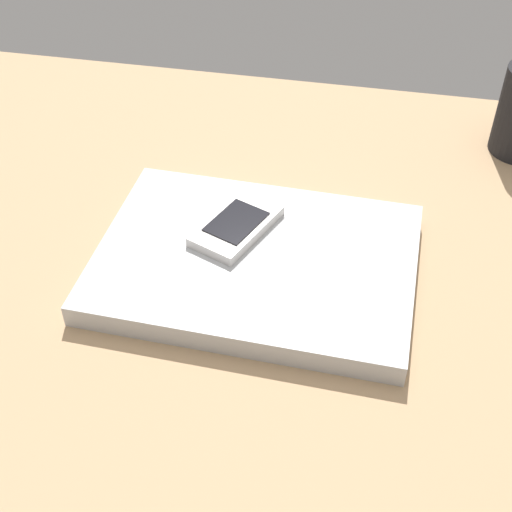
# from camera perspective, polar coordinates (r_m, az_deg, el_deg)

# --- Properties ---
(desk_surface) EXTENTS (1.20, 0.80, 0.03)m
(desk_surface) POSITION_cam_1_polar(r_m,az_deg,el_deg) (0.71, 1.46, -2.78)
(desk_surface) COLOR tan
(desk_surface) RESTS_ON ground
(laptop_closed) EXTENTS (0.32, 0.23, 0.02)m
(laptop_closed) POSITION_cam_1_polar(r_m,az_deg,el_deg) (0.70, 0.00, -0.50)
(laptop_closed) COLOR #B7BABC
(laptop_closed) RESTS_ON desk_surface
(cell_phone_on_laptop) EXTENTS (0.09, 0.11, 0.01)m
(cell_phone_on_laptop) POSITION_cam_1_polar(r_m,az_deg,el_deg) (0.71, -1.59, 2.47)
(cell_phone_on_laptop) COLOR silver
(cell_phone_on_laptop) RESTS_ON laptop_closed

